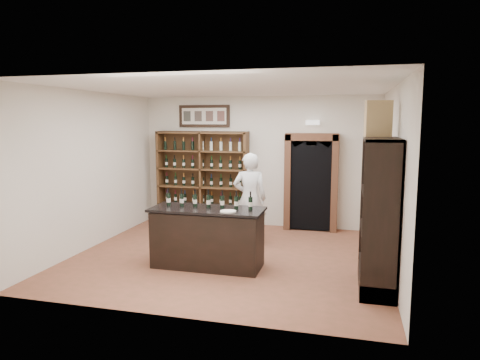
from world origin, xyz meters
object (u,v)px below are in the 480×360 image
object	(u,v)px
counter_bottle_0	(169,199)
wine_shelf	(203,178)
shopkeeper	(250,199)
side_cabinet	(380,238)
wine_crate	(378,119)
tasting_counter	(208,238)

from	to	relation	value
counter_bottle_0	wine_shelf	bearing A→B (deg)	97.55
shopkeeper	counter_bottle_0	bearing A→B (deg)	43.34
side_cabinet	wine_crate	distance (m)	1.76
counter_bottle_0	side_cabinet	distance (m)	3.48
counter_bottle_0	wine_crate	world-z (taller)	wine_crate
wine_shelf	counter_bottle_0	bearing A→B (deg)	-82.45
tasting_counter	wine_crate	size ratio (longest dim) A/B	3.51
tasting_counter	counter_bottle_0	size ratio (longest dim) A/B	6.27
wine_crate	tasting_counter	bearing A→B (deg)	171.39
counter_bottle_0	tasting_counter	bearing A→B (deg)	-5.24
wine_shelf	side_cabinet	size ratio (longest dim) A/B	1.00
wine_shelf	wine_crate	world-z (taller)	wine_crate
counter_bottle_0	wine_crate	bearing A→B (deg)	0.32
wine_shelf	shopkeeper	bearing A→B (deg)	-43.68
wine_shelf	counter_bottle_0	size ratio (longest dim) A/B	7.33
shopkeeper	wine_crate	xyz separation A→B (m)	(2.28, -1.45, 1.56)
counter_bottle_0	wine_crate	size ratio (longest dim) A/B	0.56
wine_shelf	tasting_counter	size ratio (longest dim) A/B	1.17
wine_shelf	counter_bottle_0	distance (m)	2.89
counter_bottle_0	side_cabinet	bearing A→B (deg)	-6.06
counter_bottle_0	shopkeeper	world-z (taller)	shopkeeper
wine_shelf	side_cabinet	distance (m)	5.02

